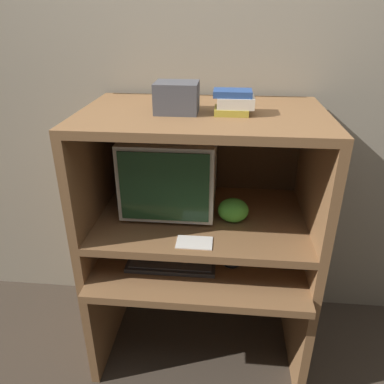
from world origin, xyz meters
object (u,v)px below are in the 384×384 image
Objects in this scene: crt_monitor at (171,169)px; storage_box at (177,97)px; keyboard at (171,264)px; snack_bag at (233,210)px; book_stack at (234,102)px; mouse at (232,264)px.

storage_box reaches higher than crt_monitor.
storage_box reaches higher than keyboard.
storage_box is (-0.25, 0.01, 0.51)m from snack_bag.
keyboard is at bearing -83.70° from crt_monitor.
snack_bag is at bearing 23.58° from keyboard.
storage_box is at bearing 177.21° from snack_bag.
book_stack reaches higher than crt_monitor.
book_stack is (0.25, 0.13, 0.72)m from keyboard.
snack_bag is 0.57m from storage_box.
keyboard is at bearing -99.28° from storage_box.
crt_monitor is 2.67× the size of book_stack.
crt_monitor is 2.50× the size of storage_box.
mouse is at bearing -23.64° from storage_box.
mouse is at bearing -77.03° from book_stack.
keyboard is 0.78m from book_stack.
mouse is at bearing -87.75° from snack_bag.
storage_box is (0.02, 0.13, 0.74)m from keyboard.
storage_box is at bearing 156.36° from mouse.
book_stack is at bearing -0.82° from storage_box.
snack_bag is (0.28, 0.12, 0.23)m from keyboard.
crt_monitor reaches higher than mouse.
crt_monitor is at bearing 142.79° from mouse.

